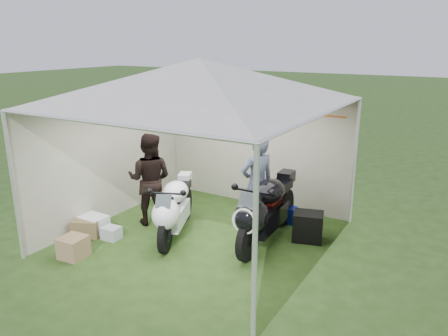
{
  "coord_description": "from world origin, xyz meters",
  "views": [
    {
      "loc": [
        3.81,
        -5.7,
        3.25
      ],
      "look_at": [
        0.24,
        0.35,
        1.2
      ],
      "focal_mm": 35.0,
      "sensor_mm": 36.0,
      "label": 1
    }
  ],
  "objects": [
    {
      "name": "motorcycle_white",
      "position": [
        -0.43,
        -0.18,
        0.54
      ],
      "size": [
        0.99,
        1.87,
        0.97
      ],
      "rotation": [
        0.0,
        0.0,
        0.39
      ],
      "color": "black",
      "rests_on": "ground"
    },
    {
      "name": "ground",
      "position": [
        0.0,
        0.0,
        0.0
      ],
      "size": [
        80.0,
        80.0,
        0.0
      ],
      "primitive_type": "plane",
      "color": "#243E14",
      "rests_on": "ground"
    },
    {
      "name": "equipment_box",
      "position": [
        1.59,
        0.85,
        0.24
      ],
      "size": [
        0.58,
        0.51,
        0.49
      ],
      "primitive_type": "cube",
      "rotation": [
        0.0,
        0.0,
        0.29
      ],
      "color": "black",
      "rests_on": "ground"
    },
    {
      "name": "crate_0",
      "position": [
        -1.75,
        -0.78,
        0.15
      ],
      "size": [
        0.47,
        0.37,
        0.31
      ],
      "primitive_type": "cube",
      "rotation": [
        0.0,
        0.0,
        -0.02
      ],
      "color": "silver",
      "rests_on": "ground"
    },
    {
      "name": "crate_2",
      "position": [
        -1.3,
        -0.8,
        0.11
      ],
      "size": [
        0.31,
        0.26,
        0.22
      ],
      "primitive_type": "cube",
      "rotation": [
        0.0,
        0.0,
        0.05
      ],
      "color": "#B3B9BD",
      "rests_on": "ground"
    },
    {
      "name": "person_dark_jacket",
      "position": [
        -1.16,
        0.09,
        0.85
      ],
      "size": [
        1.01,
        0.91,
        1.69
      ],
      "primitive_type": "imported",
      "rotation": [
        0.0,
        0.0,
        3.54
      ],
      "color": "black",
      "rests_on": "ground"
    },
    {
      "name": "motorcycle_black",
      "position": [
        1.01,
        0.37,
        0.61
      ],
      "size": [
        0.56,
        2.22,
        1.09
      ],
      "rotation": [
        0.0,
        0.0,
        0.05
      ],
      "color": "black",
      "rests_on": "ground"
    },
    {
      "name": "crate_3",
      "position": [
        -1.75,
        -0.93,
        0.15
      ],
      "size": [
        0.56,
        0.49,
        0.31
      ],
      "primitive_type": "cube",
      "rotation": [
        0.0,
        0.0,
        0.43
      ],
      "color": "brown",
      "rests_on": "ground"
    },
    {
      "name": "crate_1",
      "position": [
        -1.34,
        -1.58,
        0.17
      ],
      "size": [
        0.41,
        0.41,
        0.33
      ],
      "primitive_type": "cube",
      "rotation": [
        0.0,
        0.0,
        0.09
      ],
      "color": "#93734F",
      "rests_on": "ground"
    },
    {
      "name": "canopy_tent",
      "position": [
        -0.0,
        0.03,
        2.58
      ],
      "size": [
        5.66,
        5.66,
        3.0
      ],
      "color": "silver",
      "rests_on": "ground"
    },
    {
      "name": "person_blue_jacket",
      "position": [
        0.68,
        0.73,
        0.88
      ],
      "size": [
        0.69,
        0.76,
        1.75
      ],
      "primitive_type": "imported",
      "rotation": [
        0.0,
        0.0,
        -2.12
      ],
      "color": "slate",
      "rests_on": "ground"
    },
    {
      "name": "paddock_stand",
      "position": [
        0.96,
        1.38,
        0.15
      ],
      "size": [
        0.41,
        0.27,
        0.3
      ],
      "primitive_type": "cube",
      "rotation": [
        0.0,
        0.0,
        0.05
      ],
      "color": "#142CC7",
      "rests_on": "ground"
    }
  ]
}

